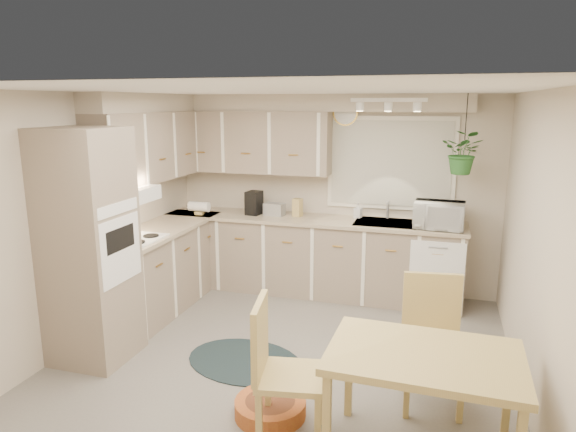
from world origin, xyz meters
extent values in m
plane|color=slate|center=(0.00, 0.00, 0.00)|extent=(4.20, 4.20, 0.00)
plane|color=white|center=(0.00, 0.00, 2.40)|extent=(4.20, 4.20, 0.00)
cube|color=beige|center=(0.00, 2.10, 1.20)|extent=(4.00, 0.04, 2.40)
cube|color=beige|center=(0.00, -2.10, 1.20)|extent=(4.00, 0.04, 2.40)
cube|color=beige|center=(-2.00, 0.00, 1.20)|extent=(0.04, 4.20, 2.40)
cube|color=beige|center=(2.00, 0.00, 1.20)|extent=(0.04, 4.20, 2.40)
cube|color=gray|center=(-1.70, 0.88, 0.45)|extent=(0.60, 1.85, 0.90)
cube|color=gray|center=(-0.20, 1.80, 0.45)|extent=(3.60, 0.60, 0.90)
cube|color=tan|center=(-1.69, 0.88, 0.92)|extent=(0.64, 1.89, 0.04)
cube|color=tan|center=(-0.20, 1.79, 0.92)|extent=(3.64, 0.64, 0.04)
cube|color=gray|center=(-1.68, -0.38, 1.05)|extent=(0.65, 0.65, 2.10)
cube|color=white|center=(-1.35, -0.38, 1.05)|extent=(0.02, 0.56, 0.58)
cube|color=gray|center=(-1.82, 1.00, 1.83)|extent=(0.35, 2.00, 0.75)
cube|color=gray|center=(-1.00, 1.93, 1.83)|extent=(2.00, 0.35, 0.75)
cube|color=beige|center=(-1.85, 1.00, 2.30)|extent=(0.30, 2.00, 0.20)
cube|color=beige|center=(-0.20, 1.95, 2.30)|extent=(3.60, 0.30, 0.20)
cube|color=white|center=(-1.68, 0.30, 0.94)|extent=(0.52, 0.58, 0.02)
cube|color=white|center=(-1.70, 0.30, 1.40)|extent=(0.40, 0.60, 0.14)
cube|color=silver|center=(0.70, 2.07, 1.60)|extent=(1.40, 0.02, 1.00)
cube|color=white|center=(0.70, 2.08, 1.60)|extent=(1.50, 0.02, 1.10)
cube|color=#A3A6AB|center=(0.70, 1.80, 0.90)|extent=(0.70, 0.48, 0.10)
cube|color=white|center=(1.30, 1.49, 0.42)|extent=(0.58, 0.02, 0.83)
cube|color=white|center=(0.70, 1.55, 2.33)|extent=(0.80, 0.04, 0.04)
cylinder|color=gold|center=(0.15, 2.07, 2.18)|extent=(0.30, 0.03, 0.30)
cube|color=tan|center=(1.25, -0.98, 0.38)|extent=(1.23, 0.84, 0.76)
cube|color=tan|center=(0.38, -1.01, 0.51)|extent=(0.55, 0.55, 1.01)
cube|color=tan|center=(1.30, -0.32, 0.50)|extent=(0.53, 0.53, 1.01)
ellipsoid|color=black|center=(-0.33, -0.09, 0.01)|extent=(1.23, 1.02, 0.01)
cylinder|color=#A85E21|center=(0.15, -0.80, 0.06)|extent=(0.55, 0.55, 0.12)
imported|color=white|center=(1.29, 1.70, 1.12)|extent=(0.55, 0.32, 0.36)
imported|color=white|center=(0.35, 1.95, 0.98)|extent=(0.13, 0.20, 0.09)
imported|color=#296428|center=(1.50, 1.70, 1.73)|extent=(0.56, 0.58, 0.37)
cube|color=black|center=(-0.92, 1.80, 1.09)|extent=(0.19, 0.22, 0.29)
cube|color=#A3A6AB|center=(-0.66, 1.82, 1.02)|extent=(0.27, 0.18, 0.15)
cube|color=tan|center=(-0.38, 1.85, 1.05)|extent=(0.12, 0.12, 0.22)
camera|label=1|loc=(1.27, -4.07, 2.30)|focal=32.00mm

